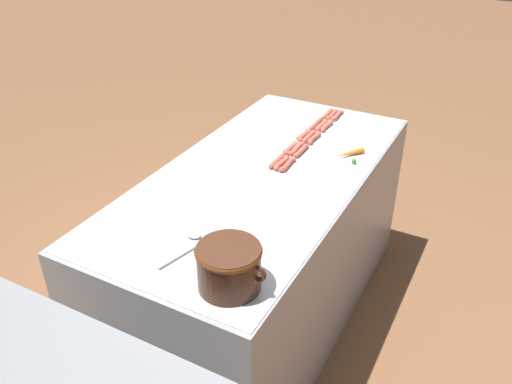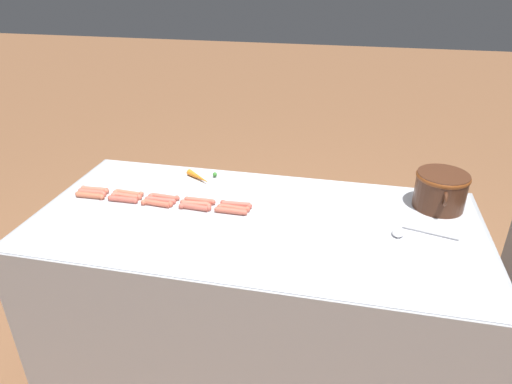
% 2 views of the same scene
% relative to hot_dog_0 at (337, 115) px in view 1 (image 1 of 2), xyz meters
% --- Properties ---
extents(ground_plane, '(20.00, 20.00, 0.00)m').
position_rel_hot_dog_0_xyz_m(ground_plane, '(0.08, 0.81, -0.93)').
color(ground_plane, brown).
extents(griddle_counter, '(0.93, 1.93, 0.92)m').
position_rel_hot_dog_0_xyz_m(griddle_counter, '(0.08, 0.81, -0.47)').
color(griddle_counter, '#9EA0A5').
rests_on(griddle_counter, ground_plane).
extents(hot_dog_0, '(0.03, 0.15, 0.03)m').
position_rel_hot_dog_0_xyz_m(hot_dog_0, '(0.00, 0.00, 0.00)').
color(hot_dog_0, '#C76851').
rests_on(hot_dog_0, griddle_counter).
extents(hot_dog_1, '(0.04, 0.15, 0.03)m').
position_rel_hot_dog_0_xyz_m(hot_dog_1, '(0.00, 0.17, 0.00)').
color(hot_dog_1, '#C4664C').
rests_on(hot_dog_1, griddle_counter).
extents(hot_dog_2, '(0.03, 0.15, 0.03)m').
position_rel_hot_dog_0_xyz_m(hot_dog_2, '(0.00, 0.35, 0.00)').
color(hot_dog_2, '#C55E4C').
rests_on(hot_dog_2, griddle_counter).
extents(hot_dog_3, '(0.03, 0.15, 0.03)m').
position_rel_hot_dog_0_xyz_m(hot_dog_3, '(-0.00, 0.53, 0.00)').
color(hot_dog_3, '#C35C49').
rests_on(hot_dog_3, griddle_counter).
extents(hot_dog_4, '(0.03, 0.15, 0.03)m').
position_rel_hot_dog_0_xyz_m(hot_dog_4, '(-0.00, 0.70, 0.00)').
color(hot_dog_4, '#C4594A').
rests_on(hot_dog_4, griddle_counter).
extents(hot_dog_5, '(0.03, 0.15, 0.03)m').
position_rel_hot_dog_0_xyz_m(hot_dog_5, '(0.03, 0.00, 0.00)').
color(hot_dog_5, '#CD614F').
rests_on(hot_dog_5, griddle_counter).
extents(hot_dog_6, '(0.03, 0.15, 0.03)m').
position_rel_hot_dog_0_xyz_m(hot_dog_6, '(0.03, 0.18, 0.00)').
color(hot_dog_6, '#CB6651').
rests_on(hot_dog_6, griddle_counter).
extents(hot_dog_7, '(0.03, 0.15, 0.03)m').
position_rel_hot_dog_0_xyz_m(hot_dog_7, '(0.03, 0.35, 0.00)').
color(hot_dog_7, '#CA5E50').
rests_on(hot_dog_7, griddle_counter).
extents(hot_dog_8, '(0.03, 0.15, 0.03)m').
position_rel_hot_dog_0_xyz_m(hot_dog_8, '(0.03, 0.52, 0.00)').
color(hot_dog_8, '#C66650').
rests_on(hot_dog_8, griddle_counter).
extents(hot_dog_9, '(0.03, 0.15, 0.03)m').
position_rel_hot_dog_0_xyz_m(hot_dog_9, '(0.03, 0.70, 0.00)').
color(hot_dog_9, '#CD5E49').
rests_on(hot_dog_9, griddle_counter).
extents(hot_dog_10, '(0.03, 0.15, 0.03)m').
position_rel_hot_dog_0_xyz_m(hot_dog_10, '(0.06, 0.01, 0.00)').
color(hot_dog_10, '#C66547').
rests_on(hot_dog_10, griddle_counter).
extents(hot_dog_11, '(0.03, 0.15, 0.03)m').
position_rel_hot_dog_0_xyz_m(hot_dog_11, '(0.06, 0.18, 0.00)').
color(hot_dog_11, '#C1594A').
rests_on(hot_dog_11, griddle_counter).
extents(hot_dog_12, '(0.04, 0.15, 0.03)m').
position_rel_hot_dog_0_xyz_m(hot_dog_12, '(0.06, 0.35, 0.00)').
color(hot_dog_12, '#CE6048').
rests_on(hot_dog_12, griddle_counter).
extents(hot_dog_13, '(0.03, 0.15, 0.03)m').
position_rel_hot_dog_0_xyz_m(hot_dog_13, '(0.06, 0.53, 0.00)').
color(hot_dog_13, '#C05B4A').
rests_on(hot_dog_13, griddle_counter).
extents(hot_dog_14, '(0.03, 0.15, 0.03)m').
position_rel_hot_dog_0_xyz_m(hot_dog_14, '(0.06, 0.69, 0.00)').
color(hot_dog_14, '#C05C48').
rests_on(hot_dog_14, griddle_counter).
extents(bean_pot, '(0.29, 0.23, 0.17)m').
position_rel_hot_dog_0_xyz_m(bean_pot, '(-0.20, 1.59, 0.08)').
color(bean_pot, '#472616').
rests_on(bean_pot, griddle_counter).
extents(serving_spoon, '(0.11, 0.27, 0.02)m').
position_rel_hot_dog_0_xyz_m(serving_spoon, '(0.07, 1.45, -0.01)').
color(serving_spoon, '#B7B7BC').
rests_on(serving_spoon, griddle_counter).
extents(carrot, '(0.12, 0.16, 0.03)m').
position_rel_hot_dog_0_xyz_m(carrot, '(-0.23, 0.45, 0.00)').
color(carrot, orange).
rests_on(carrot, griddle_counter).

